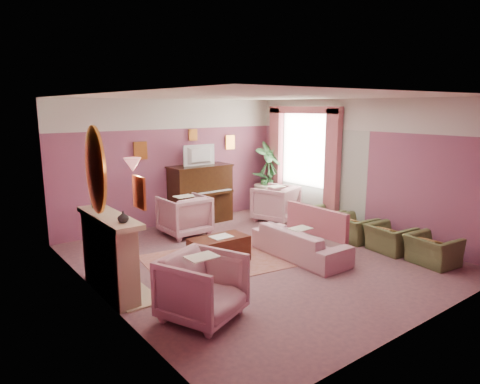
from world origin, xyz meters
TOP-DOWN VIEW (x-y plane):
  - floor at (0.00, 0.00)m, footprint 5.50×6.00m
  - ceiling at (0.00, 0.00)m, footprint 5.50×6.00m
  - wall_back at (0.00, 3.00)m, footprint 5.50×0.02m
  - wall_front at (0.00, -3.00)m, footprint 5.50×0.02m
  - wall_left at (-2.75, 0.00)m, footprint 0.02×6.00m
  - wall_right at (2.75, 0.00)m, footprint 0.02×6.00m
  - picture_rail_band at (0.00, 2.99)m, footprint 5.50×0.01m
  - stripe_panel at (2.73, 1.30)m, footprint 0.01×3.00m
  - fireplace_surround at (-2.59, 0.20)m, footprint 0.30×1.40m
  - fireplace_inset at (-2.49, 0.20)m, footprint 0.18×0.72m
  - fire_ember at (-2.45, 0.20)m, footprint 0.06×0.54m
  - mantel_shelf at (-2.56, 0.20)m, footprint 0.40×1.55m
  - hearth at (-2.39, 0.20)m, footprint 0.55×1.50m
  - mirror_frame at (-2.70, 0.20)m, footprint 0.04×0.72m
  - mirror_glass at (-2.67, 0.20)m, footprint 0.01×0.60m
  - sconce_shade at (-2.62, -0.85)m, footprint 0.20×0.20m
  - piano at (0.50, 2.68)m, footprint 1.40×0.60m
  - piano_keyshelf at (0.50, 2.33)m, footprint 1.30×0.12m
  - piano_keys at (0.50, 2.33)m, footprint 1.20×0.08m
  - piano_top at (0.50, 2.68)m, footprint 1.45×0.65m
  - television at (0.50, 2.63)m, footprint 0.80×0.12m
  - print_back_left at (-0.80, 2.96)m, footprint 0.30×0.03m
  - print_back_right at (1.55, 2.96)m, footprint 0.26×0.03m
  - print_back_mid at (0.50, 2.96)m, footprint 0.22×0.03m
  - print_left_wall at (-2.71, -1.20)m, footprint 0.03×0.28m
  - window_blind at (2.70, 1.55)m, footprint 0.03×1.40m
  - curtain_left at (2.62, 0.63)m, footprint 0.16×0.34m
  - curtain_right at (2.62, 2.47)m, footprint 0.16×0.34m
  - pelmet at (2.62, 1.55)m, footprint 0.16×2.20m
  - mantel_plant at (-2.55, 0.75)m, footprint 0.16×0.16m
  - mantel_vase at (-2.55, -0.30)m, footprint 0.16×0.16m
  - area_rug at (-0.57, 0.35)m, footprint 2.75×2.16m
  - coffee_table at (-0.65, 0.27)m, footprint 1.02×0.54m
  - table_paper at (-0.60, 0.27)m, footprint 0.35×0.28m
  - sofa at (0.63, -0.40)m, footprint 0.62×1.87m
  - sofa_throw at (1.03, -0.40)m, footprint 0.09×1.41m
  - floral_armchair_left at (-0.30, 2.05)m, footprint 0.89×0.89m
  - floral_armchair_right at (1.95, 1.72)m, footprint 0.89×0.89m
  - floral_armchair_front at (-1.94, -1.24)m, footprint 0.89×0.89m
  - olive_chair_a at (2.17, -2.00)m, footprint 0.54×0.77m
  - olive_chair_b at (2.17, -1.18)m, footprint 0.54×0.77m
  - olive_chair_c at (2.17, -0.36)m, footprint 0.54×0.77m
  - olive_chair_d at (2.17, 0.46)m, footprint 0.54×0.77m
  - side_table at (2.33, 2.56)m, footprint 0.52×0.52m
  - side_plant_big at (2.33, 2.56)m, footprint 0.30×0.30m
  - side_plant_small at (2.45, 2.46)m, footprint 0.16×0.16m
  - palm_pot at (2.41, 2.50)m, footprint 0.34×0.34m
  - palm_plant at (2.41, 2.50)m, footprint 0.76×0.76m

SIDE VIEW (x-z plane):
  - floor at x=0.00m, z-range -0.01..0.01m
  - area_rug at x=-0.57m, z-range 0.00..0.01m
  - hearth at x=-2.39m, z-range 0.00..0.02m
  - palm_pot at x=2.41m, z-range 0.00..0.34m
  - fire_ember at x=-2.45m, z-range 0.17..0.27m
  - coffee_table at x=-0.65m, z-range 0.00..0.45m
  - olive_chair_a at x=2.17m, z-range 0.00..0.67m
  - olive_chair_b at x=2.17m, z-range 0.00..0.67m
  - olive_chair_c at x=2.17m, z-range 0.00..0.67m
  - olive_chair_d at x=2.17m, z-range 0.00..0.67m
  - side_table at x=2.33m, z-range 0.00..0.70m
  - sofa at x=0.63m, z-range 0.00..0.75m
  - fireplace_inset at x=-2.49m, z-range 0.06..0.74m
  - table_paper at x=-0.60m, z-range 0.45..0.46m
  - floral_armchair_left at x=-0.30m, z-range 0.00..0.92m
  - floral_armchair_right at x=1.95m, z-range 0.00..0.92m
  - floral_armchair_front at x=-1.94m, z-range 0.00..0.92m
  - fireplace_surround at x=-2.59m, z-range 0.00..1.10m
  - sofa_throw at x=1.03m, z-range 0.34..0.86m
  - piano at x=0.50m, z-range 0.00..1.30m
  - piano_keyshelf at x=0.50m, z-range 0.69..0.75m
  - piano_keys at x=0.50m, z-range 0.75..0.77m
  - side_plant_small at x=2.45m, z-range 0.70..0.98m
  - side_plant_big at x=2.33m, z-range 0.70..1.04m
  - palm_plant at x=2.41m, z-range 0.34..1.78m
  - stripe_panel at x=2.73m, z-range 0.00..2.15m
  - mantel_shelf at x=-2.56m, z-range 1.09..1.16m
  - mantel_vase at x=-2.55m, z-range 1.15..1.31m
  - mantel_plant at x=-2.55m, z-range 1.15..1.43m
  - curtain_left at x=2.62m, z-range 0.00..2.60m
  - curtain_right at x=2.62m, z-range 0.00..2.60m
  - piano_top at x=0.50m, z-range 1.29..1.33m
  - wall_back at x=0.00m, z-range 0.00..2.80m
  - wall_front at x=0.00m, z-range 0.00..2.80m
  - wall_left at x=-2.75m, z-range 0.00..2.80m
  - wall_right at x=2.75m, z-range 0.00..2.80m
  - television at x=0.50m, z-range 1.36..1.84m
  - window_blind at x=2.70m, z-range 0.80..2.60m
  - print_back_left at x=-0.80m, z-range 1.53..1.91m
  - print_left_wall at x=-2.71m, z-range 1.54..1.90m
  - print_back_right at x=1.55m, z-range 1.61..1.95m
  - mirror_frame at x=-2.70m, z-range 1.20..2.40m
  - mirror_glass at x=-2.67m, z-range 1.27..2.33m
  - sconce_shade at x=-2.62m, z-range 1.90..2.06m
  - print_back_mid at x=0.50m, z-range 1.87..2.13m
  - picture_rail_band at x=0.00m, z-range 2.15..2.80m
  - pelmet at x=2.62m, z-range 2.48..2.64m
  - ceiling at x=0.00m, z-range 2.79..2.80m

